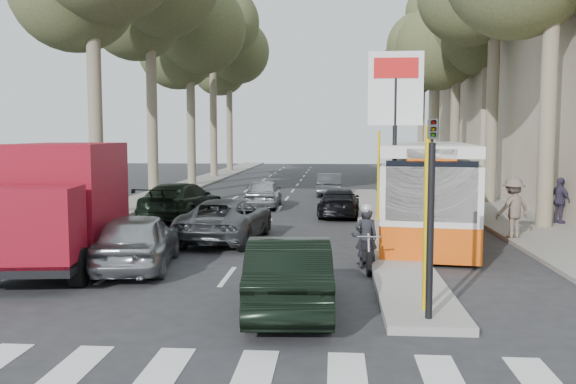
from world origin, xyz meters
name	(u,v)px	position (x,y,z in m)	size (l,w,h in m)	color
ground	(254,300)	(0.00, 0.00, 0.00)	(120.00, 120.00, 0.00)	#28282B
sidewalk_right	(451,190)	(8.60, 25.00, 0.06)	(3.20, 70.00, 0.12)	gray
median_left	(191,184)	(-8.00, 28.00, 0.06)	(2.40, 64.00, 0.12)	gray
traffic_island	(378,222)	(3.25, 11.00, 0.08)	(1.50, 26.00, 0.16)	gray
building_far	(527,71)	(15.50, 34.00, 8.00)	(11.00, 20.00, 16.00)	#B7A88E
billboard	(395,121)	(3.25, 5.00, 3.70)	(1.50, 12.10, 5.60)	yellow
traffic_light_island	(431,185)	(3.25, -1.50, 2.49)	(0.16, 0.41, 3.60)	black
tree_l_c	(192,33)	(-7.77, 28.11, 10.04)	(7.40, 7.20, 13.71)	#6B604C
tree_l_d	(214,27)	(-7.87, 36.11, 11.76)	(7.40, 7.20, 15.66)	#6B604C
tree_l_e	(231,54)	(-7.97, 44.11, 10.73)	(7.40, 7.20, 14.49)	#6B604C
tree_r_c	(459,29)	(9.03, 26.11, 9.69)	(7.40, 7.20, 13.32)	#6B604C
tree_r_d	(439,29)	(9.13, 34.11, 11.07)	(7.40, 7.20, 14.88)	#6B604C
tree_r_e	(424,53)	(9.23, 42.11, 10.38)	(7.40, 7.20, 14.10)	#6B604C
silver_hatchback	(138,240)	(-3.28, 2.68, 0.72)	(1.70, 4.23, 1.44)	#A3A6AA
dark_hatchback	(289,273)	(0.76, -0.61, 0.71)	(1.51, 4.33, 1.43)	black
queue_car_a	(227,220)	(-1.79, 6.89, 0.67)	(2.23, 4.84, 1.34)	#4B4E53
queue_car_b	(339,202)	(1.80, 13.00, 0.58)	(1.64, 4.03, 1.17)	black
queue_car_c	(263,193)	(-1.67, 15.85, 0.67)	(1.57, 3.90, 1.33)	#ADB0B5
queue_car_d	(330,184)	(1.33, 21.78, 0.62)	(1.31, 3.75, 1.23)	#494B50
queue_car_e	(181,201)	(-4.43, 11.55, 0.74)	(2.07, 5.09, 1.48)	black
red_truck	(62,202)	(-5.23, 2.78, 1.65)	(2.94, 6.08, 3.12)	black
city_bus	(428,185)	(4.80, 9.09, 1.62)	(4.11, 11.93, 3.08)	#E9520C
motorcycle	(365,239)	(2.39, 3.21, 0.75)	(0.71, 1.94, 1.64)	black
pedestrian_near	(560,200)	(9.81, 10.78, 0.96)	(0.99, 0.48, 1.69)	#3E3550
pedestrian_far	(513,208)	(7.20, 7.48, 1.06)	(1.22, 0.54, 1.88)	#6B5A50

